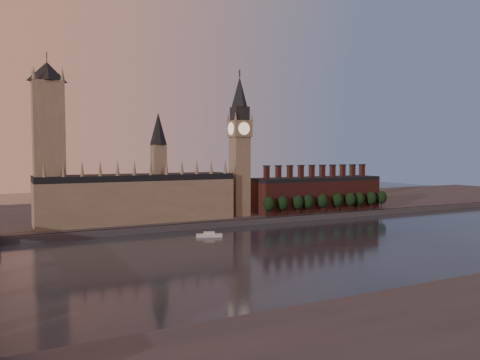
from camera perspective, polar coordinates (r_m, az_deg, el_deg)
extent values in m
plane|color=black|center=(250.06, 9.51, -8.34)|extent=(900.00, 900.00, 0.00)
cube|color=#45454A|center=(325.28, -0.01, -5.24)|extent=(900.00, 4.00, 4.00)
cube|color=#45454A|center=(406.79, -5.80, -3.54)|extent=(900.00, 180.00, 4.00)
cube|color=gray|center=(323.54, -12.38, -2.51)|extent=(130.00, 30.00, 28.00)
cube|color=black|center=(322.34, -12.42, 0.33)|extent=(130.00, 30.00, 4.00)
cube|color=gray|center=(326.10, -9.89, 2.14)|extent=(9.00, 9.00, 24.00)
cone|color=black|center=(326.48, -9.93, 6.18)|extent=(12.00, 12.00, 22.00)
cone|color=gray|center=(298.48, -22.77, 1.26)|extent=(2.60, 2.60, 10.00)
cone|color=gray|center=(299.47, -20.72, 1.31)|extent=(2.60, 2.60, 10.00)
cone|color=gray|center=(300.84, -18.69, 1.36)|extent=(2.60, 2.60, 10.00)
cone|color=gray|center=(302.59, -16.68, 1.40)|extent=(2.60, 2.60, 10.00)
cone|color=gray|center=(304.70, -14.70, 1.44)|extent=(2.60, 2.60, 10.00)
cone|color=gray|center=(307.18, -12.74, 1.49)|extent=(2.60, 2.60, 10.00)
cone|color=gray|center=(310.00, -10.82, 1.52)|extent=(2.60, 2.60, 10.00)
cone|color=gray|center=(313.17, -8.94, 1.56)|extent=(2.60, 2.60, 10.00)
cone|color=gray|center=(316.67, -7.09, 1.59)|extent=(2.60, 2.60, 10.00)
cone|color=gray|center=(320.49, -5.29, 1.62)|extent=(2.60, 2.60, 10.00)
cone|color=gray|center=(324.62, -3.53, 1.65)|extent=(2.60, 2.60, 10.00)
cone|color=gray|center=(329.05, -1.81, 1.68)|extent=(2.60, 2.60, 10.00)
cube|color=gray|center=(312.62, -22.26, 2.82)|extent=(18.00, 18.00, 90.00)
cone|color=black|center=(316.55, -22.47, 12.09)|extent=(24.00, 24.00, 12.00)
cylinder|color=#232326|center=(317.55, -22.49, 13.16)|extent=(0.50, 0.50, 12.00)
cone|color=gray|center=(307.79, -23.86, 11.94)|extent=(3.00, 3.00, 8.00)
cone|color=gray|center=(309.15, -20.83, 11.96)|extent=(3.00, 3.00, 8.00)
cone|color=gray|center=(323.58, -24.02, 11.50)|extent=(3.00, 3.00, 8.00)
cone|color=gray|center=(324.87, -21.14, 11.52)|extent=(3.00, 3.00, 8.00)
cube|color=gray|center=(344.47, -0.04, 0.42)|extent=(12.00, 12.00, 58.00)
cube|color=gray|center=(344.50, -0.04, 6.24)|extent=(14.00, 14.00, 12.00)
cube|color=#232326|center=(345.25, -0.04, 8.07)|extent=(11.00, 11.00, 10.00)
cone|color=black|center=(346.95, -0.04, 10.70)|extent=(13.00, 13.00, 22.00)
cylinder|color=#232326|center=(348.95, -0.04, 12.90)|extent=(1.00, 1.00, 5.00)
cylinder|color=beige|center=(338.11, 0.51, 6.30)|extent=(9.00, 0.50, 9.00)
cylinder|color=beige|center=(350.92, -0.58, 6.19)|extent=(9.00, 0.50, 9.00)
cylinder|color=beige|center=(341.30, -1.13, 6.27)|extent=(0.50, 9.00, 9.00)
cylinder|color=beige|center=(347.83, 1.02, 6.22)|extent=(0.50, 9.00, 9.00)
cone|color=gray|center=(336.38, -0.53, 7.85)|extent=(2.00, 2.00, 6.00)
cone|color=gray|center=(342.37, 1.43, 7.77)|extent=(2.00, 2.00, 6.00)
cone|color=gray|center=(348.02, -1.50, 7.70)|extent=(2.00, 2.00, 6.00)
cone|color=gray|center=(353.81, 0.42, 7.63)|extent=(2.00, 2.00, 6.00)
cube|color=#5C2923|center=(382.51, 9.35, -1.89)|extent=(110.00, 25.00, 24.00)
cube|color=black|center=(381.54, 9.36, 0.13)|extent=(110.00, 25.00, 3.00)
cube|color=#5C2923|center=(355.39, 3.26, 0.91)|extent=(3.50, 3.50, 9.00)
cube|color=#232326|center=(355.22, 3.27, 1.71)|extent=(4.20, 4.20, 1.00)
cube|color=#5C2923|center=(360.77, 4.70, 0.94)|extent=(3.50, 3.50, 9.00)
cube|color=#232326|center=(360.60, 4.70, 1.73)|extent=(4.20, 4.20, 1.00)
cube|color=#5C2923|center=(366.37, 6.09, 0.97)|extent=(3.50, 3.50, 9.00)
cube|color=#232326|center=(366.20, 6.09, 1.75)|extent=(4.20, 4.20, 1.00)
cube|color=#5C2923|center=(372.18, 7.43, 0.99)|extent=(3.50, 3.50, 9.00)
cube|color=#232326|center=(372.01, 7.44, 1.76)|extent=(4.20, 4.20, 1.00)
cube|color=#5C2923|center=(378.19, 8.74, 1.02)|extent=(3.50, 3.50, 9.00)
cube|color=#232326|center=(378.02, 8.74, 1.77)|extent=(4.20, 4.20, 1.00)
cube|color=#5C2923|center=(384.38, 10.00, 1.04)|extent=(3.50, 3.50, 9.00)
cube|color=#232326|center=(384.22, 10.01, 1.79)|extent=(4.20, 4.20, 1.00)
cube|color=#5C2923|center=(390.76, 11.22, 1.06)|extent=(3.50, 3.50, 9.00)
cube|color=#232326|center=(390.61, 11.23, 1.80)|extent=(4.20, 4.20, 1.00)
cube|color=#5C2923|center=(397.31, 12.41, 1.09)|extent=(3.50, 3.50, 9.00)
cube|color=#232326|center=(397.16, 12.41, 1.81)|extent=(4.20, 4.20, 1.00)
cube|color=#5C2923|center=(404.03, 13.55, 1.11)|extent=(3.50, 3.50, 9.00)
cube|color=#232326|center=(403.88, 13.56, 1.82)|extent=(4.20, 4.20, 1.00)
cube|color=#5C2923|center=(410.90, 14.66, 1.13)|extent=(3.50, 3.50, 9.00)
cube|color=#232326|center=(410.75, 14.67, 1.82)|extent=(4.20, 4.20, 1.00)
cylinder|color=black|center=(340.37, 3.52, -4.01)|extent=(0.80, 0.80, 6.00)
ellipsoid|color=black|center=(339.60, 3.52, -2.93)|extent=(8.60, 8.60, 10.75)
cylinder|color=black|center=(347.38, 5.20, -3.87)|extent=(0.80, 0.80, 6.00)
ellipsoid|color=black|center=(346.63, 5.20, -2.81)|extent=(8.60, 8.60, 10.75)
cylinder|color=black|center=(355.23, 7.04, -3.73)|extent=(0.80, 0.80, 6.00)
ellipsoid|color=black|center=(354.50, 7.05, -2.68)|extent=(8.60, 8.60, 10.75)
cylinder|color=black|center=(359.77, 8.26, -3.65)|extent=(0.80, 0.80, 6.00)
ellipsoid|color=black|center=(359.05, 8.27, -2.62)|extent=(8.60, 8.60, 10.75)
cylinder|color=black|center=(367.33, 9.98, -3.52)|extent=(0.80, 0.80, 6.00)
ellipsoid|color=black|center=(366.62, 9.99, -2.51)|extent=(8.60, 8.60, 10.75)
cylinder|color=black|center=(377.52, 11.77, -3.36)|extent=(0.80, 0.80, 6.00)
ellipsoid|color=black|center=(376.83, 11.78, -2.38)|extent=(8.60, 8.60, 10.75)
cylinder|color=black|center=(383.53, 13.27, -3.27)|extent=(0.80, 0.80, 6.00)
ellipsoid|color=black|center=(382.85, 13.28, -2.31)|extent=(8.60, 8.60, 10.75)
cylinder|color=black|center=(390.29, 14.30, -3.17)|extent=(0.80, 0.80, 6.00)
ellipsoid|color=black|center=(389.62, 14.31, -2.22)|extent=(8.60, 8.60, 10.75)
cylinder|color=black|center=(398.77, 15.67, -3.06)|extent=(0.80, 0.80, 6.00)
ellipsoid|color=black|center=(398.12, 15.68, -2.13)|extent=(8.60, 8.60, 10.75)
cylinder|color=black|center=(406.09, 16.84, -2.96)|extent=(0.80, 0.80, 6.00)
ellipsoid|color=black|center=(405.45, 16.86, -2.05)|extent=(8.60, 8.60, 10.75)
cube|color=silver|center=(282.90, -3.78, -6.76)|extent=(16.08, 9.96, 1.78)
cube|color=silver|center=(282.64, -3.78, -6.45)|extent=(7.43, 5.59, 1.33)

